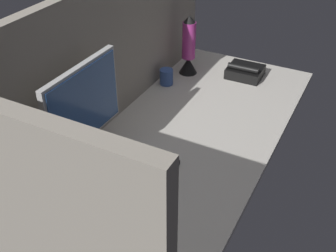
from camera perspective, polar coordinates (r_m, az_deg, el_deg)
ground_plane at (r=190.39cm, az=1.76°, el=-1.82°), size 180.00×80.00×3.00cm
cubicle_wall_back at (r=189.95cm, az=-8.41°, el=9.56°), size 180.00×5.00×64.44cm
cubicle_wall_side at (r=114.87cm, az=-17.89°, el=-11.26°), size 5.00×80.00×64.44cm
monitor at (r=164.02cm, az=-11.18°, el=1.77°), size 41.62×18.00×44.10cm
keyboard at (r=162.67cm, az=-2.75°, el=-8.25°), size 38.22×17.03×2.00cm
mouse at (r=145.47cm, az=-9.33°, el=-15.07°), size 8.73×10.98×3.40cm
mug_ceramic_blue at (r=229.10cm, az=-0.19°, el=6.73°), size 10.38×7.18×8.62cm
lava_lamp at (r=237.01cm, az=2.82°, el=10.32°), size 10.29×10.29×33.68cm
desk_phone at (r=240.90cm, az=10.41°, el=7.31°), size 17.36×19.32×8.80cm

